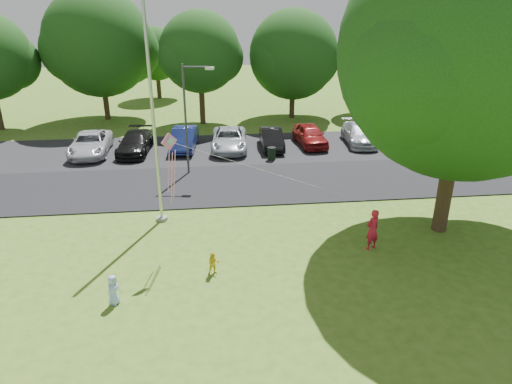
{
  "coord_description": "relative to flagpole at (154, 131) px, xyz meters",
  "views": [
    {
      "loc": [
        -1.31,
        -14.02,
        9.15
      ],
      "look_at": [
        0.69,
        4.0,
        1.6
      ],
      "focal_mm": 32.0,
      "sensor_mm": 36.0,
      "label": 1
    }
  ],
  "objects": [
    {
      "name": "ground",
      "position": [
        3.5,
        -5.0,
        -4.17
      ],
      "size": [
        120.0,
        120.0,
        0.0
      ],
      "primitive_type": "plane",
      "color": "#42691B",
      "rests_on": "ground"
    },
    {
      "name": "kite",
      "position": [
        1.02,
        -3.07,
        -0.07
      ],
      "size": [
        7.99,
        0.81,
        2.95
      ],
      "rotation": [
        0.0,
        0.0,
        0.62
      ],
      "color": "pink",
      "rests_on": "ground"
    },
    {
      "name": "tree_row",
      "position": [
        5.09,
        19.23,
        1.55
      ],
      "size": [
        64.35,
        11.94,
        10.88
      ],
      "color": "#332316",
      "rests_on": "ground"
    },
    {
      "name": "child_blue",
      "position": [
        -1.05,
        -6.15,
        -3.64
      ],
      "size": [
        0.55,
        0.61,
        1.05
      ],
      "primitive_type": "imported",
      "rotation": [
        0.0,
        0.0,
        1.05
      ],
      "color": "#A6C3FF",
      "rests_on": "ground"
    },
    {
      "name": "horizon_trees",
      "position": [
        7.56,
        28.88,
        0.14
      ],
      "size": [
        77.46,
        7.2,
        7.02
      ],
      "color": "#332316",
      "rests_on": "ground"
    },
    {
      "name": "woman",
      "position": [
        8.54,
        -3.57,
        -3.31
      ],
      "size": [
        0.74,
        0.63,
        1.71
      ],
      "primitive_type": "imported",
      "rotation": [
        0.0,
        0.0,
        3.58
      ],
      "color": "red",
      "rests_on": "ground"
    },
    {
      "name": "child_yellow",
      "position": [
        2.23,
        -4.73,
        -3.72
      ],
      "size": [
        0.46,
        0.37,
        0.89
      ],
      "primitive_type": "imported",
      "rotation": [
        0.0,
        0.0,
        0.08
      ],
      "color": "yellow",
      "rests_on": "ground"
    },
    {
      "name": "street_lamp",
      "position": [
        1.3,
        5.98,
        -0.46
      ],
      "size": [
        1.73,
        0.44,
        6.17
      ],
      "rotation": [
        0.0,
        0.0,
        -0.16
      ],
      "color": "#3F3F44",
      "rests_on": "ground"
    },
    {
      "name": "big_tree",
      "position": [
        11.98,
        -2.36,
        3.05
      ],
      "size": [
        10.28,
        9.79,
        12.38
      ],
      "rotation": [
        0.0,
        0.0,
        0.41
      ],
      "color": "#332316",
      "rests_on": "ground"
    },
    {
      "name": "park_road",
      "position": [
        3.5,
        4.0,
        -4.14
      ],
      "size": [
        60.0,
        6.0,
        0.06
      ],
      "primitive_type": "cube",
      "color": "black",
      "rests_on": "ground"
    },
    {
      "name": "parking_strip",
      "position": [
        3.5,
        10.5,
        -4.14
      ],
      "size": [
        42.0,
        7.0,
        0.06
      ],
      "primitive_type": "cube",
      "color": "black",
      "rests_on": "ground"
    },
    {
      "name": "flagpole",
      "position": [
        0.0,
        0.0,
        0.0
      ],
      "size": [
        0.5,
        0.5,
        10.0
      ],
      "color": "#B7BABF",
      "rests_on": "ground"
    },
    {
      "name": "parked_cars",
      "position": [
        2.99,
        10.43,
        -3.42
      ],
      "size": [
        20.37,
        5.34,
        1.43
      ],
      "color": "silver",
      "rests_on": "ground"
    },
    {
      "name": "trash_can",
      "position": [
        6.16,
        7.84,
        -3.74
      ],
      "size": [
        0.53,
        0.53,
        0.84
      ],
      "rotation": [
        0.0,
        0.0,
        0.44
      ],
      "color": "black",
      "rests_on": "ground"
    }
  ]
}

